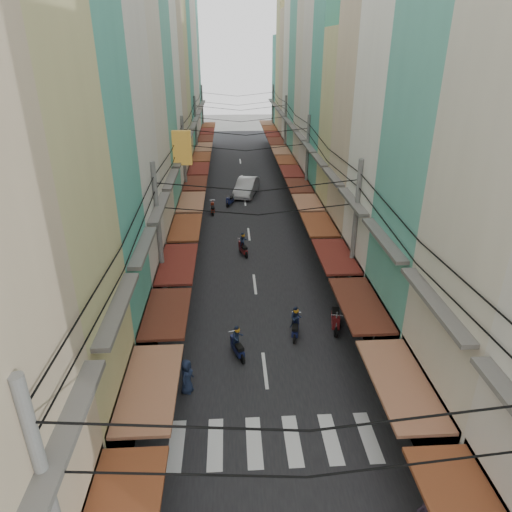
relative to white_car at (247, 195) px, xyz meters
name	(u,v)px	position (x,y,z in m)	size (l,w,h in m)	color
ground	(262,344)	(-0.22, -24.07, 0.00)	(160.00, 160.00, 0.00)	slate
road	(246,209)	(-0.22, -4.07, 0.01)	(10.00, 80.00, 0.02)	black
sidewalk_left	(171,210)	(-6.72, -4.07, 0.03)	(3.00, 80.00, 0.06)	gray
sidewalk_right	(319,207)	(6.28, -4.07, 0.03)	(3.00, 80.00, 0.06)	gray
crosswalk	(273,441)	(-0.22, -30.07, 0.03)	(7.55, 2.40, 0.01)	silver
building_row_left	(135,96)	(-8.14, -7.51, 9.78)	(7.80, 67.67, 23.70)	silver
building_row_right	(355,100)	(7.69, -7.62, 9.41)	(7.80, 68.98, 22.59)	teal
utility_poles	(248,144)	(-0.22, -9.06, 6.59)	(10.20, 66.13, 8.20)	slate
white_car	(247,195)	(0.00, 0.00, 0.00)	(5.64, 2.21, 1.99)	silver
bicycle	(398,314)	(7.28, -21.81, 0.00)	(0.64, 1.70, 1.17)	black
moving_scooters	(259,274)	(0.05, -17.71, 0.49)	(7.01, 23.54, 1.62)	black
parked_scooters	(372,371)	(4.28, -26.95, 0.47)	(12.57, 12.23, 0.99)	black
pedestrians	(172,301)	(-4.70, -21.50, 1.02)	(11.77, 19.96, 2.25)	#2B202B
market_umbrella	(491,424)	(6.64, -31.60, 1.98)	(2.14, 2.14, 2.25)	#B2B2B7
traffic_sign	(376,322)	(4.56, -25.90, 2.24)	(0.10, 0.67, 3.05)	slate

